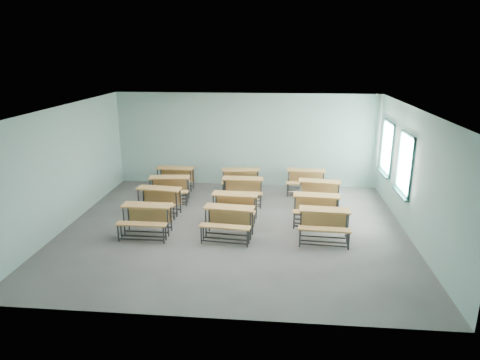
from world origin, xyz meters
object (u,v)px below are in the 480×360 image
object	(u,v)px
desk_unit_r0c2	(324,220)
desk_unit_r3c1	(241,177)
desk_unit_r3c0	(174,176)
desk_unit_r3c2	(306,178)
desk_unit_r1c0	(158,198)
desk_unit_r1c2	(316,205)
desk_unit_r2c1	(243,187)
desk_unit_r0c0	(146,216)
desk_unit_r1c1	(234,204)
desk_unit_r2c2	(319,190)
desk_unit_r2c0	(169,186)
desk_unit_r0c1	(228,218)

from	to	relation	value
desk_unit_r0c2	desk_unit_r3c1	distance (m)	4.29
desk_unit_r3c0	desk_unit_r3c2	bearing A→B (deg)	5.12
desk_unit_r1c0	desk_unit_r3c0	size ratio (longest dim) A/B	1.03
desk_unit_r0c2	desk_unit_r1c2	distance (m)	1.10
desk_unit_r1c2	desk_unit_r3c2	world-z (taller)	same
desk_unit_r1c0	desk_unit_r2c1	distance (m)	2.63
desk_unit_r0c0	desk_unit_r1c1	distance (m)	2.41
desk_unit_r1c0	desk_unit_r2c2	distance (m)	4.80
desk_unit_r1c1	desk_unit_r2c2	xyz separation A→B (m)	(2.43, 1.45, 0.00)
desk_unit_r2c0	desk_unit_r3c1	world-z (taller)	same
desk_unit_r2c2	desk_unit_r3c1	bearing A→B (deg)	162.68
desk_unit_r1c0	desk_unit_r2c0	size ratio (longest dim) A/B	1.00
desk_unit_r2c2	desk_unit_r3c1	distance (m)	2.72
desk_unit_r2c0	desk_unit_r1c2	bearing A→B (deg)	-23.02
desk_unit_r3c0	desk_unit_r1c0	bearing A→B (deg)	-84.60
desk_unit_r1c2	desk_unit_r2c2	distance (m)	1.36
desk_unit_r1c0	desk_unit_r1c1	distance (m)	2.26
desk_unit_r3c1	desk_unit_r3c2	xyz separation A→B (m)	(2.15, 0.11, 0.00)
desk_unit_r1c1	desk_unit_r1c2	xyz separation A→B (m)	(2.23, 0.11, 0.00)
desk_unit_r1c1	desk_unit_r2c2	size ratio (longest dim) A/B	0.98
desk_unit_r3c2	desk_unit_r3c0	bearing A→B (deg)	-174.50
desk_unit_r2c0	desk_unit_r0c1	bearing A→B (deg)	-55.37
desk_unit_r2c1	desk_unit_r0c0	bearing A→B (deg)	-131.56
desk_unit_r0c1	desk_unit_r2c1	bearing A→B (deg)	92.62
desk_unit_r2c2	desk_unit_r3c2	world-z (taller)	same
desk_unit_r3c2	desk_unit_r1c2	bearing A→B (deg)	-82.75
desk_unit_r1c2	desk_unit_r3c0	size ratio (longest dim) A/B	1.00
desk_unit_r0c0	desk_unit_r2c2	size ratio (longest dim) A/B	0.94
desk_unit_r2c2	desk_unit_r3c0	xyz separation A→B (m)	(-4.73, 1.11, 0.00)
desk_unit_r2c1	desk_unit_r1c1	bearing A→B (deg)	-94.42
desk_unit_r1c0	desk_unit_r0c2	bearing A→B (deg)	-9.40
desk_unit_r0c2	desk_unit_r2c1	xyz separation A→B (m)	(-2.25, 2.52, 0.00)
desk_unit_r1c1	desk_unit_r1c2	size ratio (longest dim) A/B	1.01
desk_unit_r0c2	desk_unit_r1c2	size ratio (longest dim) A/B	1.00
desk_unit_r2c1	desk_unit_r3c1	distance (m)	1.05
desk_unit_r0c0	desk_unit_r0c2	bearing A→B (deg)	1.48
desk_unit_r0c0	desk_unit_r2c1	distance (m)	3.44
desk_unit_r0c1	desk_unit_r1c2	bearing A→B (deg)	32.59
desk_unit_r0c0	desk_unit_r0c1	size ratio (longest dim) A/B	0.95
desk_unit_r1c2	desk_unit_r2c1	world-z (taller)	same
desk_unit_r1c0	desk_unit_r1c2	bearing A→B (deg)	3.86
desk_unit_r0c2	desk_unit_r2c1	distance (m)	3.38
desk_unit_r0c1	desk_unit_r3c0	bearing A→B (deg)	127.59
desk_unit_r1c1	desk_unit_r3c0	xyz separation A→B (m)	(-2.30, 2.56, 0.00)
desk_unit_r2c0	desk_unit_r2c1	size ratio (longest dim) A/B	1.06
desk_unit_r0c1	desk_unit_r2c0	distance (m)	3.30
desk_unit_r2c0	desk_unit_r3c1	bearing A→B (deg)	21.20
desk_unit_r3c1	desk_unit_r1c1	bearing A→B (deg)	-94.90
desk_unit_r0c1	desk_unit_r2c0	size ratio (longest dim) A/B	1.00
desk_unit_r0c0	desk_unit_r0c1	bearing A→B (deg)	1.22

